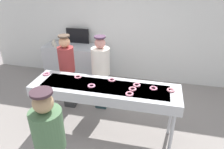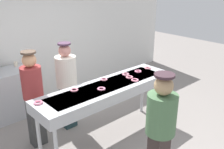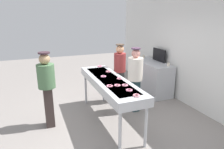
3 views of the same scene
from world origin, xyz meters
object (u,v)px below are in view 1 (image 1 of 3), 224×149
(customer_waiting, at_px, (50,143))
(menu_display, at_px, (78,36))
(strawberry_donut_8, at_px, (153,88))
(worker_assistant, at_px, (101,69))
(paper_cup_1, at_px, (54,42))
(worker_baker, at_px, (67,69))
(prep_counter, at_px, (76,63))
(strawberry_donut_5, at_px, (46,74))
(paper_cup_0, at_px, (53,44))
(strawberry_donut_4, at_px, (112,80))
(strawberry_donut_3, at_px, (171,90))
(paper_cup_2, at_px, (100,44))
(fryer_conveyor, at_px, (104,91))
(strawberry_donut_2, at_px, (133,89))
(strawberry_donut_0, at_px, (78,77))
(strawberry_donut_1, at_px, (91,86))
(strawberry_donut_6, at_px, (137,85))
(strawberry_donut_7, at_px, (129,94))
(paper_cup_3, at_px, (55,45))

(customer_waiting, distance_m, menu_display, 3.60)
(menu_display, bearing_deg, strawberry_donut_8, -44.61)
(worker_assistant, bearing_deg, paper_cup_1, -34.10)
(worker_baker, distance_m, prep_counter, 1.33)
(strawberry_donut_5, bearing_deg, paper_cup_0, 113.51)
(strawberry_donut_4, distance_m, customer_waiting, 1.55)
(strawberry_donut_3, xyz_separation_m, strawberry_donut_4, (-0.99, 0.12, 0.00))
(menu_display, bearing_deg, paper_cup_2, -9.42)
(fryer_conveyor, height_order, strawberry_donut_8, strawberry_donut_8)
(strawberry_donut_2, bearing_deg, customer_waiting, -121.27)
(strawberry_donut_0, xyz_separation_m, worker_baker, (-0.44, 0.50, -0.12))
(strawberry_donut_2, xyz_separation_m, paper_cup_0, (-2.34, 1.84, -0.02))
(strawberry_donut_8, bearing_deg, strawberry_donut_0, 175.89)
(paper_cup_0, bearing_deg, strawberry_donut_2, -38.22)
(strawberry_donut_2, height_order, strawberry_donut_3, same)
(customer_waiting, bearing_deg, strawberry_donut_1, 83.07)
(strawberry_donut_6, height_order, prep_counter, strawberry_donut_6)
(strawberry_donut_8, distance_m, menu_display, 2.96)
(strawberry_donut_6, relative_size, strawberry_donut_8, 1.00)
(strawberry_donut_0, bearing_deg, strawberry_donut_5, -178.00)
(strawberry_donut_6, relative_size, worker_assistant, 0.08)
(strawberry_donut_5, relative_size, strawberry_donut_8, 1.00)
(fryer_conveyor, xyz_separation_m, paper_cup_0, (-1.87, 1.82, 0.08))
(strawberry_donut_5, bearing_deg, strawberry_donut_2, -6.13)
(strawberry_donut_7, height_order, paper_cup_2, paper_cup_2)
(strawberry_donut_1, relative_size, worker_baker, 0.08)
(strawberry_donut_1, distance_m, worker_assistant, 0.87)
(strawberry_donut_1, bearing_deg, strawberry_donut_5, 166.46)
(worker_baker, bearing_deg, fryer_conveyor, 161.93)
(strawberry_donut_4, distance_m, paper_cup_0, 2.53)
(strawberry_donut_2, xyz_separation_m, strawberry_donut_7, (-0.03, -0.15, 0.00))
(strawberry_donut_3, relative_size, paper_cup_3, 1.37)
(fryer_conveyor, bearing_deg, strawberry_donut_3, 4.42)
(worker_assistant, height_order, menu_display, worker_assistant)
(strawberry_donut_6, distance_m, strawberry_donut_7, 0.30)
(fryer_conveyor, height_order, prep_counter, fryer_conveyor)
(fryer_conveyor, xyz_separation_m, paper_cup_3, (-1.75, 1.70, 0.08))
(paper_cup_1, bearing_deg, paper_cup_3, -57.73)
(strawberry_donut_7, bearing_deg, worker_baker, 149.11)
(paper_cup_1, bearing_deg, worker_assistant, -36.04)
(strawberry_donut_6, xyz_separation_m, customer_waiting, (-0.83, -1.42, -0.08))
(fryer_conveyor, bearing_deg, paper_cup_3, 135.85)
(paper_cup_1, bearing_deg, menu_display, 16.25)
(strawberry_donut_4, relative_size, strawberry_donut_7, 1.00)
(strawberry_donut_7, bearing_deg, strawberry_donut_6, 75.48)
(strawberry_donut_0, xyz_separation_m, paper_cup_1, (-1.39, 1.80, -0.02))
(paper_cup_2, height_order, paper_cup_3, same)
(paper_cup_3, xyz_separation_m, menu_display, (0.44, 0.46, 0.15))
(fryer_conveyor, xyz_separation_m, strawberry_donut_3, (1.07, 0.08, 0.11))
(worker_assistant, bearing_deg, strawberry_donut_3, 154.56)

